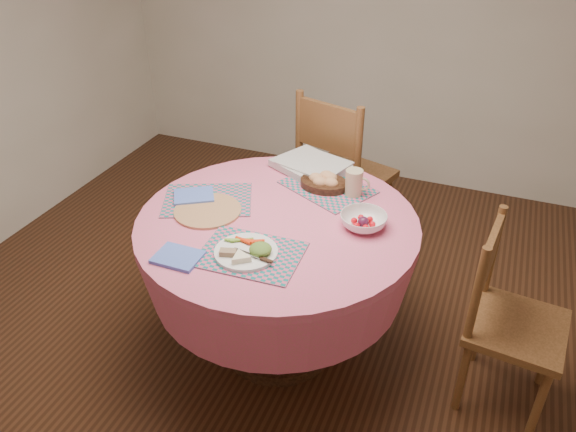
% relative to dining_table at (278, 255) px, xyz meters
% --- Properties ---
extents(ground, '(4.00, 4.00, 0.00)m').
position_rel_dining_table_xyz_m(ground, '(0.00, 0.00, -0.56)').
color(ground, '#331C0F').
rests_on(ground, ground).
extents(dining_table, '(1.24, 1.24, 0.75)m').
position_rel_dining_table_xyz_m(dining_table, '(0.00, 0.00, 0.00)').
color(dining_table, '#D8657B').
rests_on(dining_table, ground).
extents(chair_right, '(0.43, 0.44, 0.87)m').
position_rel_dining_table_xyz_m(chair_right, '(1.01, 0.08, -0.10)').
color(chair_right, brown).
rests_on(chair_right, ground).
extents(chair_back, '(0.59, 0.57, 1.03)m').
position_rel_dining_table_xyz_m(chair_back, '(0.01, 0.92, -0.02)').
color(chair_back, brown).
rests_on(chair_back, ground).
extents(placemat_front, '(0.41, 0.32, 0.01)m').
position_rel_dining_table_xyz_m(placemat_front, '(0.00, -0.28, 0.20)').
color(placemat_front, '#136B6A').
rests_on(placemat_front, dining_table).
extents(placemat_left, '(0.49, 0.44, 0.01)m').
position_rel_dining_table_xyz_m(placemat_left, '(-0.36, 0.03, 0.20)').
color(placemat_left, '#136B6A').
rests_on(placemat_left, dining_table).
extents(placemat_back, '(0.49, 0.45, 0.01)m').
position_rel_dining_table_xyz_m(placemat_back, '(0.11, 0.35, 0.20)').
color(placemat_back, '#136B6A').
rests_on(placemat_back, dining_table).
extents(wicker_trivet, '(0.30, 0.30, 0.01)m').
position_rel_dining_table_xyz_m(wicker_trivet, '(-0.31, -0.06, 0.20)').
color(wicker_trivet, '#A56E47').
rests_on(wicker_trivet, dining_table).
extents(napkin_near, '(0.18, 0.14, 0.01)m').
position_rel_dining_table_xyz_m(napkin_near, '(-0.25, -0.41, 0.20)').
color(napkin_near, '#506DCE').
rests_on(napkin_near, dining_table).
extents(napkin_far, '(0.23, 0.21, 0.01)m').
position_rel_dining_table_xyz_m(napkin_far, '(-0.43, 0.03, 0.21)').
color(napkin_far, '#506DCE').
rests_on(napkin_far, placemat_left).
extents(dinner_plate, '(0.25, 0.25, 0.05)m').
position_rel_dining_table_xyz_m(dinner_plate, '(-0.01, -0.29, 0.22)').
color(dinner_plate, white).
rests_on(dinner_plate, placemat_front).
extents(bread_bowl, '(0.23, 0.23, 0.08)m').
position_rel_dining_table_xyz_m(bread_bowl, '(0.10, 0.34, 0.23)').
color(bread_bowl, black).
rests_on(bread_bowl, placemat_back).
extents(latte_mug, '(0.12, 0.08, 0.12)m').
position_rel_dining_table_xyz_m(latte_mug, '(0.25, 0.33, 0.26)').
color(latte_mug, tan).
rests_on(latte_mug, placemat_back).
extents(fruit_bowl, '(0.25, 0.25, 0.06)m').
position_rel_dining_table_xyz_m(fruit_bowl, '(0.36, 0.08, 0.22)').
color(fruit_bowl, white).
rests_on(fruit_bowl, dining_table).
extents(newspaper_stack, '(0.42, 0.39, 0.04)m').
position_rel_dining_table_xyz_m(newspaper_stack, '(-0.02, 0.49, 0.22)').
color(newspaper_stack, silver).
rests_on(newspaper_stack, dining_table).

